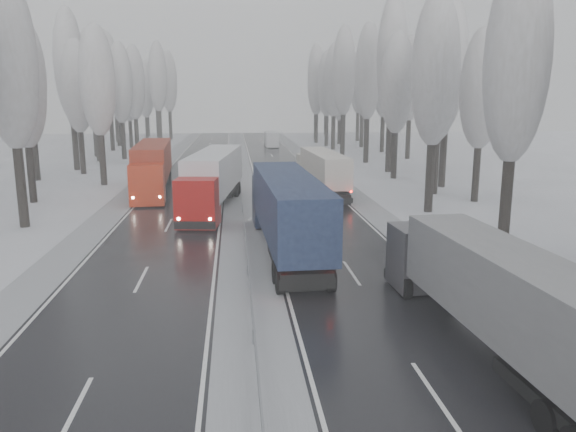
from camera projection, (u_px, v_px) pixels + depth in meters
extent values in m
plane|color=silver|center=(259.00, 404.00, 16.37)|extent=(260.00, 260.00, 0.00)
cube|color=black|center=(306.00, 206.00, 46.08)|extent=(7.50, 200.00, 0.03)
cube|color=black|center=(177.00, 209.00, 45.10)|extent=(7.50, 200.00, 0.03)
cube|color=#A1A3A9|center=(242.00, 208.00, 45.59)|extent=(3.00, 200.00, 0.04)
cube|color=#A1A3A9|center=(365.00, 205.00, 46.55)|extent=(2.40, 200.00, 0.04)
cube|color=#A1A3A9|center=(114.00, 210.00, 44.63)|extent=(2.40, 200.00, 0.04)
cube|color=slate|center=(242.00, 200.00, 45.47)|extent=(0.06, 200.00, 0.32)
cube|color=slate|center=(243.00, 209.00, 43.58)|extent=(0.12, 0.12, 0.60)
cube|color=slate|center=(239.00, 163.00, 74.75)|extent=(0.12, 0.12, 0.60)
cylinder|color=black|center=(506.00, 203.00, 32.47)|extent=(0.68, 0.68, 5.60)
ellipsoid|color=gray|center=(517.00, 60.00, 30.82)|extent=(3.60, 3.60, 11.45)
cylinder|color=black|center=(430.00, 176.00, 43.49)|extent=(0.68, 0.68, 5.62)
ellipsoid|color=gray|center=(435.00, 69.00, 41.83)|extent=(3.60, 3.60, 11.48)
cylinder|color=black|center=(476.00, 173.00, 47.97)|extent=(0.64, 0.64, 4.94)
ellipsoid|color=gray|center=(482.00, 88.00, 46.51)|extent=(3.60, 3.60, 10.09)
cylinder|color=black|center=(435.00, 165.00, 51.76)|extent=(0.66, 0.66, 5.32)
ellipsoid|color=gray|center=(440.00, 81.00, 50.19)|extent=(3.60, 3.60, 10.88)
cylinder|color=black|center=(443.00, 155.00, 55.76)|extent=(0.72, 0.72, 6.31)
ellipsoid|color=gray|center=(448.00, 62.00, 53.90)|extent=(3.60, 3.60, 12.90)
cylinder|color=black|center=(394.00, 154.00, 61.83)|extent=(0.67, 0.67, 5.38)
ellipsoid|color=gray|center=(397.00, 83.00, 60.25)|extent=(3.60, 3.60, 10.98)
cylinder|color=black|center=(436.00, 154.00, 66.40)|extent=(0.62, 0.62, 4.59)
ellipsoid|color=gray|center=(440.00, 97.00, 65.04)|extent=(3.60, 3.60, 9.39)
cylinder|color=black|center=(389.00, 143.00, 67.03)|extent=(0.76, 0.76, 6.95)
ellipsoid|color=gray|center=(392.00, 57.00, 64.98)|extent=(3.60, 3.60, 14.19)
cylinder|color=black|center=(433.00, 142.00, 71.61)|extent=(0.74, 0.74, 6.59)
ellipsoid|color=gray|center=(437.00, 65.00, 69.67)|extent=(3.60, 3.60, 13.46)
cylinder|color=black|center=(366.00, 139.00, 77.04)|extent=(0.72, 0.72, 6.37)
ellipsoid|color=gray|center=(368.00, 71.00, 75.17)|extent=(3.60, 3.60, 13.01)
cylinder|color=black|center=(408.00, 138.00, 81.65)|extent=(0.70, 0.70, 5.97)
ellipsoid|color=gray|center=(411.00, 78.00, 79.89)|extent=(3.60, 3.60, 12.20)
cylinder|color=black|center=(343.00, 134.00, 87.30)|extent=(0.74, 0.74, 6.65)
ellipsoid|color=gray|center=(344.00, 71.00, 85.34)|extent=(3.60, 3.60, 13.59)
cylinder|color=black|center=(382.00, 133.00, 91.94)|extent=(0.71, 0.71, 6.14)
ellipsoid|color=gray|center=(384.00, 78.00, 90.14)|extent=(3.60, 3.60, 12.54)
cylinder|color=black|center=(333.00, 132.00, 96.88)|extent=(0.71, 0.71, 6.05)
ellipsoid|color=gray|center=(334.00, 80.00, 95.10)|extent=(3.60, 3.60, 12.37)
cylinder|color=black|center=(362.00, 130.00, 101.31)|extent=(0.72, 0.72, 6.30)
ellipsoid|color=gray|center=(363.00, 78.00, 99.45)|extent=(3.60, 3.60, 12.87)
cylinder|color=black|center=(326.00, 130.00, 104.22)|extent=(0.70, 0.70, 5.88)
ellipsoid|color=gray|center=(327.00, 84.00, 102.49)|extent=(3.60, 3.60, 12.00)
cylinder|color=black|center=(339.00, 131.00, 108.52)|extent=(0.64, 0.64, 4.86)
ellipsoid|color=gray|center=(340.00, 95.00, 107.09)|extent=(3.60, 3.60, 9.92)
cylinder|color=black|center=(316.00, 128.00, 111.05)|extent=(0.70, 0.70, 5.98)
ellipsoid|color=gray|center=(317.00, 83.00, 109.29)|extent=(3.60, 3.60, 12.21)
cylinder|color=black|center=(358.00, 126.00, 115.78)|extent=(0.71, 0.71, 6.19)
ellipsoid|color=gray|center=(359.00, 82.00, 113.96)|extent=(3.60, 3.60, 12.64)
cylinder|color=black|center=(316.00, 123.00, 120.67)|extent=(0.75, 0.75, 6.86)
ellipsoid|color=gray|center=(316.00, 76.00, 118.65)|extent=(3.60, 3.60, 14.01)
cylinder|color=black|center=(344.00, 125.00, 125.35)|extent=(0.68, 0.68, 5.55)
ellipsoid|color=gray|center=(345.00, 89.00, 123.72)|extent=(3.60, 3.60, 11.33)
cylinder|color=black|center=(316.00, 123.00, 131.19)|extent=(0.71, 0.71, 6.09)
ellipsoid|color=gray|center=(317.00, 85.00, 129.40)|extent=(3.60, 3.60, 12.45)
cylinder|color=black|center=(325.00, 123.00, 135.42)|extent=(0.67, 0.67, 5.49)
ellipsoid|color=gray|center=(326.00, 90.00, 133.80)|extent=(3.60, 3.60, 11.21)
cylinder|color=black|center=(21.00, 185.00, 38.28)|extent=(0.69, 0.69, 5.83)
ellipsoid|color=gray|center=(8.00, 59.00, 36.56)|extent=(3.60, 3.60, 11.92)
cylinder|color=black|center=(31.00, 173.00, 47.50)|extent=(0.65, 0.65, 5.03)
ellipsoid|color=gray|center=(23.00, 86.00, 46.02)|extent=(3.60, 3.60, 10.28)
cylinder|color=black|center=(103.00, 158.00, 57.10)|extent=(0.67, 0.67, 5.44)
ellipsoid|color=gray|center=(97.00, 80.00, 55.50)|extent=(3.60, 3.60, 11.11)
cylinder|color=black|center=(35.00, 154.00, 60.22)|extent=(0.69, 0.69, 5.72)
ellipsoid|color=gray|center=(28.00, 76.00, 58.54)|extent=(3.60, 3.60, 11.69)
cylinder|color=black|center=(82.00, 152.00, 65.47)|extent=(0.66, 0.66, 5.23)
ellipsoid|color=gray|center=(77.00, 86.00, 63.93)|extent=(3.60, 3.60, 10.68)
cylinder|color=black|center=(75.00, 143.00, 69.05)|extent=(0.74, 0.74, 6.60)
ellipsoid|color=gray|center=(69.00, 64.00, 67.11)|extent=(3.60, 3.60, 13.49)
cylinder|color=black|center=(102.00, 145.00, 74.87)|extent=(0.65, 0.65, 5.16)
ellipsoid|color=gray|center=(98.00, 89.00, 73.35)|extent=(3.60, 3.60, 10.54)
cylinder|color=black|center=(98.00, 141.00, 78.57)|extent=(0.69, 0.69, 5.79)
ellipsoid|color=gray|center=(94.00, 80.00, 76.86)|extent=(3.60, 3.60, 11.84)
cylinder|color=black|center=(123.00, 140.00, 81.55)|extent=(0.68, 0.68, 5.64)
ellipsoid|color=gray|center=(120.00, 83.00, 79.89)|extent=(3.60, 3.60, 11.53)
cylinder|color=black|center=(96.00, 135.00, 84.90)|extent=(0.73, 0.73, 6.56)
ellipsoid|color=gray|center=(91.00, 71.00, 82.97)|extent=(3.60, 3.60, 13.40)
cylinder|color=black|center=(137.00, 135.00, 91.38)|extent=(0.69, 0.69, 5.79)
ellipsoid|color=gray|center=(134.00, 82.00, 89.67)|extent=(3.60, 3.60, 11.84)
cylinder|color=black|center=(112.00, 131.00, 94.74)|extent=(0.74, 0.74, 6.65)
ellipsoid|color=gray|center=(108.00, 73.00, 92.78)|extent=(3.60, 3.60, 13.58)
cylinder|color=black|center=(131.00, 133.00, 100.30)|extent=(0.65, 0.65, 5.12)
ellipsoid|color=gray|center=(128.00, 91.00, 98.80)|extent=(3.60, 3.60, 10.46)
cylinder|color=black|center=(119.00, 130.00, 103.86)|extent=(0.69, 0.69, 5.84)
ellipsoid|color=gray|center=(116.00, 84.00, 102.14)|extent=(3.60, 3.60, 11.92)
cylinder|color=black|center=(160.00, 126.00, 111.02)|extent=(0.74, 0.74, 6.67)
ellipsoid|color=gray|center=(158.00, 76.00, 109.05)|extent=(3.60, 3.60, 13.63)
cylinder|color=black|center=(117.00, 126.00, 114.10)|extent=(0.72, 0.72, 6.31)
ellipsoid|color=gray|center=(114.00, 81.00, 112.24)|extent=(3.60, 3.60, 12.88)
cylinder|color=black|center=(170.00, 125.00, 120.30)|extent=(0.72, 0.72, 6.29)
ellipsoid|color=gray|center=(169.00, 82.00, 118.45)|extent=(3.60, 3.60, 12.84)
cylinder|color=black|center=(147.00, 127.00, 123.82)|extent=(0.64, 0.64, 4.86)
ellipsoid|color=gray|center=(145.00, 95.00, 122.39)|extent=(3.60, 3.60, 9.92)
cylinder|color=black|center=(158.00, 123.00, 126.36)|extent=(0.74, 0.74, 6.63)
ellipsoid|color=gray|center=(156.00, 79.00, 124.40)|extent=(3.60, 3.60, 13.54)
cylinder|color=black|center=(148.00, 124.00, 130.08)|extent=(0.69, 0.69, 5.79)
ellipsoid|color=gray|center=(146.00, 87.00, 128.37)|extent=(3.60, 3.60, 11.82)
cube|color=#454549|center=(422.00, 259.00, 25.54)|extent=(2.51, 2.60, 2.85)
cube|color=black|center=(413.00, 238.00, 26.56)|extent=(2.19, 0.22, 0.95)
cube|color=black|center=(411.00, 274.00, 27.02)|extent=(2.38, 0.27, 0.48)
cube|color=slate|center=(511.00, 293.00, 18.16)|extent=(3.11, 12.49, 2.66)
cube|color=black|center=(573.00, 400.00, 15.23)|extent=(2.38, 5.34, 0.43)
cylinder|color=black|center=(406.00, 288.00, 24.88)|extent=(0.39, 1.01, 0.99)
cylinder|color=black|center=(448.00, 286.00, 25.18)|extent=(0.39, 1.01, 0.99)
cylinder|color=black|center=(547.00, 418.00, 14.76)|extent=(0.39, 1.01, 0.99)
sphere|color=white|center=(393.00, 267.00, 26.84)|extent=(0.21, 0.21, 0.21)
sphere|color=white|center=(429.00, 266.00, 27.10)|extent=(0.21, 0.21, 0.21)
cube|color=#1A2341|center=(272.00, 198.00, 39.42)|extent=(2.87, 2.98, 3.33)
cube|color=black|center=(270.00, 185.00, 40.61)|extent=(2.55, 0.20, 1.11)
cube|color=black|center=(270.00, 213.00, 41.15)|extent=(2.78, 0.26, 0.55)
cube|color=#121933|center=(289.00, 205.00, 30.79)|extent=(3.33, 14.50, 3.10)
cube|color=black|center=(311.00, 290.00, 24.24)|extent=(2.55, 0.22, 0.50)
cube|color=black|center=(299.00, 263.00, 27.37)|extent=(2.65, 6.18, 0.50)
cube|color=black|center=(308.00, 290.00, 24.88)|extent=(2.55, 0.16, 0.67)
cylinder|color=black|center=(257.00, 219.00, 38.67)|extent=(0.43, 1.17, 1.15)
cylinder|color=black|center=(291.00, 218.00, 38.97)|extent=(0.43, 1.17, 1.15)
cylinder|color=black|center=(277.00, 272.00, 26.84)|extent=(0.43, 1.17, 1.15)
cylinder|color=black|center=(324.00, 270.00, 27.14)|extent=(0.43, 1.17, 1.15)
cylinder|color=black|center=(280.00, 282.00, 25.44)|extent=(0.43, 1.17, 1.15)
cylinder|color=black|center=(331.00, 280.00, 25.74)|extent=(0.43, 1.17, 1.15)
sphere|color=#FF0C05|center=(287.00, 272.00, 23.85)|extent=(0.22, 0.22, 0.22)
sphere|color=#FF0C05|center=(335.00, 270.00, 24.12)|extent=(0.22, 0.22, 0.22)
sphere|color=white|center=(256.00, 207.00, 40.95)|extent=(0.24, 0.24, 0.24)
sphere|color=white|center=(285.00, 206.00, 41.22)|extent=(0.24, 0.24, 0.24)
cube|color=beige|center=(310.00, 168.00, 59.11)|extent=(2.46, 2.55, 2.82)
cube|color=black|center=(308.00, 160.00, 60.12)|extent=(2.16, 0.19, 0.94)
cube|color=black|center=(307.00, 177.00, 60.57)|extent=(2.35, 0.25, 0.47)
cube|color=#BBB3A8|center=(324.00, 167.00, 51.80)|extent=(2.96, 12.32, 2.63)
cube|color=black|center=(339.00, 200.00, 46.26)|extent=(2.17, 0.21, 0.42)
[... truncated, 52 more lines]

